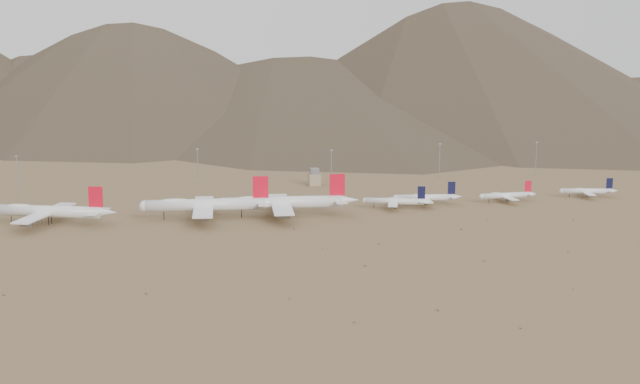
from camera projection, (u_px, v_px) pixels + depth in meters
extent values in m
plane|color=olive|center=(306.00, 223.00, 433.27)|extent=(3000.00, 3000.00, 0.00)
cylinder|color=white|center=(47.00, 211.00, 429.24)|extent=(58.53, 26.89, 6.22)
cone|color=white|center=(107.00, 212.00, 424.40)|extent=(12.10, 9.03, 5.60)
cube|color=white|center=(45.00, 213.00, 429.57)|extent=(28.33, 55.03, 0.78)
cube|color=white|center=(98.00, 212.00, 425.05)|extent=(12.41, 21.53, 0.37)
cube|color=red|center=(96.00, 197.00, 423.82)|extent=(7.52, 3.26, 11.03)
cylinder|color=black|center=(11.00, 220.00, 433.12)|extent=(0.40, 0.40, 4.21)
cylinder|color=black|center=(51.00, 220.00, 431.49)|extent=(0.50, 0.50, 4.21)
cylinder|color=black|center=(49.00, 221.00, 428.47)|extent=(0.50, 0.50, 4.21)
ellipsoid|color=white|center=(20.00, 207.00, 431.15)|extent=(19.67, 11.11, 3.73)
cylinder|color=slate|center=(55.00, 212.00, 440.59)|extent=(6.62, 4.73, 2.80)
cylinder|color=slate|center=(35.00, 220.00, 419.09)|extent=(6.62, 4.73, 2.80)
cylinder|color=slate|center=(63.00, 208.00, 450.26)|extent=(6.62, 4.73, 2.80)
cylinder|color=slate|center=(26.00, 224.00, 409.42)|extent=(6.62, 4.73, 2.80)
cylinder|color=white|center=(206.00, 205.00, 443.22)|extent=(66.26, 12.65, 6.81)
sphere|color=white|center=(145.00, 206.00, 439.18)|extent=(6.67, 6.67, 6.67)
cone|color=white|center=(272.00, 202.00, 447.66)|extent=(12.36, 7.16, 6.13)
cube|color=white|center=(204.00, 207.00, 443.24)|extent=(15.88, 61.12, 0.85)
cube|color=white|center=(263.00, 202.00, 446.98)|extent=(7.95, 23.40, 0.41)
cube|color=red|center=(260.00, 187.00, 445.29)|extent=(8.59, 1.37, 12.08)
cylinder|color=black|center=(164.00, 216.00, 441.40)|extent=(0.44, 0.44, 4.61)
cylinder|color=black|center=(209.00, 214.00, 446.05)|extent=(0.55, 0.55, 4.61)
cylinder|color=black|center=(209.00, 216.00, 442.72)|extent=(0.55, 0.55, 4.61)
ellipsoid|color=white|center=(174.00, 202.00, 440.80)|extent=(21.46, 6.96, 4.09)
cylinder|color=slate|center=(204.00, 206.00, 455.34)|extent=(6.84, 3.64, 3.06)
cylinder|color=slate|center=(203.00, 214.00, 431.73)|extent=(6.84, 3.64, 3.06)
cylinder|color=slate|center=(204.00, 202.00, 465.97)|extent=(6.84, 3.64, 3.06)
cylinder|color=slate|center=(203.00, 218.00, 421.11)|extent=(6.84, 3.64, 3.06)
cylinder|color=white|center=(283.00, 202.00, 449.88)|extent=(67.00, 13.50, 6.89)
sphere|color=white|center=(223.00, 204.00, 446.15)|extent=(6.75, 6.75, 6.75)
cone|color=white|center=(349.00, 200.00, 453.97)|extent=(12.56, 7.36, 6.20)
cube|color=white|center=(281.00, 204.00, 449.91)|extent=(16.70, 61.85, 0.86)
cube|color=white|center=(339.00, 200.00, 453.34)|extent=(8.28, 23.70, 0.41)
cube|color=red|center=(337.00, 185.00, 451.64)|extent=(8.68, 1.48, 12.22)
cylinder|color=black|center=(242.00, 213.00, 448.28)|extent=(0.44, 0.44, 4.67)
cylinder|color=black|center=(285.00, 212.00, 452.72)|extent=(0.56, 0.56, 4.67)
cylinder|color=black|center=(286.00, 213.00, 449.35)|extent=(0.56, 0.56, 4.67)
ellipsoid|color=white|center=(252.00, 200.00, 447.61)|extent=(21.74, 7.27, 4.13)
cylinder|color=slate|center=(279.00, 203.00, 462.16)|extent=(6.94, 3.75, 3.10)
cylinder|color=slate|center=(282.00, 212.00, 438.26)|extent=(6.94, 3.75, 3.10)
cylinder|color=slate|center=(278.00, 200.00, 472.92)|extent=(6.94, 3.75, 3.10)
cylinder|color=slate|center=(284.00, 216.00, 427.50)|extent=(6.94, 3.75, 3.10)
cylinder|color=white|center=(394.00, 201.00, 473.36)|extent=(33.67, 14.41, 3.72)
sphere|color=white|center=(365.00, 201.00, 475.21)|extent=(3.65, 3.65, 3.65)
cone|color=white|center=(427.00, 201.00, 471.25)|extent=(6.91, 5.13, 3.35)
cube|color=white|center=(393.00, 202.00, 473.53)|extent=(14.53, 29.59, 0.46)
cube|color=white|center=(422.00, 201.00, 471.53)|extent=(6.47, 11.56, 0.22)
cube|color=#111233|center=(421.00, 193.00, 470.70)|extent=(4.33, 1.73, 7.34)
cylinder|color=black|center=(374.00, 206.00, 475.20)|extent=(0.39, 0.39, 2.55)
cylinder|color=black|center=(395.00, 206.00, 474.75)|extent=(0.49, 0.49, 2.55)
cylinder|color=black|center=(395.00, 207.00, 472.93)|extent=(0.49, 0.49, 2.55)
cylinder|color=slate|center=(393.00, 201.00, 481.74)|extent=(3.78, 2.68, 1.67)
cylinder|color=slate|center=(393.00, 206.00, 465.65)|extent=(3.78, 2.68, 1.67)
cylinder|color=white|center=(425.00, 198.00, 484.43)|extent=(35.53, 8.44, 3.84)
sphere|color=white|center=(396.00, 198.00, 483.00)|extent=(3.76, 3.76, 3.76)
cone|color=white|center=(457.00, 197.00, 485.98)|extent=(6.76, 4.26, 3.45)
cube|color=white|center=(424.00, 198.00, 484.47)|extent=(9.58, 30.76, 0.48)
cube|color=white|center=(452.00, 196.00, 485.74)|extent=(4.66, 11.83, 0.23)
cube|color=#111233|center=(452.00, 188.00, 484.75)|extent=(4.60, 0.94, 7.57)
cylinder|color=black|center=(405.00, 203.00, 483.99)|extent=(0.40, 0.40, 2.62)
cylinder|color=black|center=(426.00, 202.00, 485.99)|extent=(0.50, 0.50, 2.62)
cylinder|color=black|center=(426.00, 203.00, 484.11)|extent=(0.50, 0.50, 2.62)
cylinder|color=slate|center=(421.00, 197.00, 492.96)|extent=(3.73, 2.17, 1.73)
cylinder|color=slate|center=(427.00, 203.00, 476.32)|extent=(3.73, 2.17, 1.73)
cylinder|color=white|center=(506.00, 195.00, 493.56)|extent=(32.26, 4.41, 3.49)
sphere|color=white|center=(482.00, 197.00, 489.76)|extent=(3.42, 3.42, 3.42)
cone|color=white|center=(532.00, 194.00, 497.77)|extent=(5.88, 3.31, 3.14)
cube|color=white|center=(505.00, 196.00, 493.50)|extent=(5.93, 27.71, 0.44)
cube|color=white|center=(529.00, 194.00, 497.14)|extent=(3.19, 10.56, 0.21)
cube|color=red|center=(528.00, 186.00, 496.14)|extent=(4.19, 0.43, 6.89)
cylinder|color=black|center=(489.00, 201.00, 491.41)|extent=(0.37, 0.37, 2.39)
cylinder|color=black|center=(506.00, 200.00, 495.06)|extent=(0.46, 0.46, 2.39)
cylinder|color=black|center=(507.00, 200.00, 493.39)|extent=(0.46, 0.46, 2.39)
cylinder|color=slate|center=(499.00, 196.00, 501.03)|extent=(3.26, 1.66, 1.57)
cylinder|color=slate|center=(511.00, 200.00, 486.27)|extent=(3.26, 1.66, 1.57)
cylinder|color=white|center=(587.00, 191.00, 509.71)|extent=(31.07, 10.00, 3.37)
sphere|color=white|center=(562.00, 191.00, 509.76)|extent=(3.31, 3.31, 3.31)
cone|color=white|center=(614.00, 191.00, 509.60)|extent=(6.12, 4.17, 3.04)
cube|color=white|center=(586.00, 192.00, 509.80)|extent=(10.61, 27.08, 0.42)
cube|color=white|center=(610.00, 191.00, 509.59)|extent=(4.92, 10.49, 0.20)
cube|color=#111233|center=(610.00, 183.00, 508.78)|extent=(4.01, 1.17, 6.66)
cylinder|color=black|center=(569.00, 195.00, 510.24)|extent=(0.36, 0.36, 2.31)
cylinder|color=black|center=(587.00, 195.00, 511.03)|extent=(0.44, 0.44, 2.31)
cylinder|color=black|center=(588.00, 196.00, 509.37)|extent=(0.44, 0.44, 2.31)
cylinder|color=slate|center=(582.00, 191.00, 517.29)|extent=(3.36, 2.15, 1.52)
cylinder|color=slate|center=(589.00, 195.00, 502.60)|extent=(3.36, 2.15, 1.52)
cube|color=tan|center=(314.00, 180.00, 554.30)|extent=(8.00, 8.00, 8.00)
cube|color=slate|center=(314.00, 171.00, 553.25)|extent=(6.00, 6.00, 4.00)
cylinder|color=gray|center=(18.00, 176.00, 515.77)|extent=(0.50, 0.50, 25.00)
cube|color=gray|center=(16.00, 156.00, 513.53)|extent=(2.00, 0.60, 0.80)
cylinder|color=gray|center=(198.00, 167.00, 553.91)|extent=(0.50, 0.50, 25.00)
cube|color=gray|center=(197.00, 149.00, 551.67)|extent=(2.00, 0.60, 0.80)
cylinder|color=gray|center=(331.00, 169.00, 546.93)|extent=(0.50, 0.50, 25.00)
cube|color=gray|center=(331.00, 150.00, 544.69)|extent=(2.00, 0.60, 0.80)
cylinder|color=gray|center=(439.00, 161.00, 583.69)|extent=(0.50, 0.50, 25.00)
cube|color=gray|center=(440.00, 144.00, 581.45)|extent=(2.00, 0.60, 0.80)
cylinder|color=gray|center=(536.00, 159.00, 594.07)|extent=(0.50, 0.50, 25.00)
cube|color=gray|center=(537.00, 142.00, 591.83)|extent=(2.00, 0.60, 0.80)
ellipsoid|color=brown|center=(573.00, 289.00, 314.38)|extent=(0.60, 0.60, 0.35)
ellipsoid|color=brown|center=(521.00, 328.00, 269.81)|extent=(1.00, 1.00, 0.53)
ellipsoid|color=brown|center=(438.00, 310.00, 288.10)|extent=(0.94, 0.94, 0.80)
ellipsoid|color=brown|center=(146.00, 293.00, 307.86)|extent=(1.01, 1.01, 0.84)
ellipsoid|color=brown|center=(379.00, 243.00, 387.00)|extent=(1.09, 1.09, 0.77)
ellipsoid|color=brown|center=(289.00, 299.00, 301.74)|extent=(0.78, 0.78, 0.48)
ellipsoid|color=brown|center=(322.00, 248.00, 378.73)|extent=(0.57, 0.57, 0.48)
ellipsoid|color=brown|center=(4.00, 295.00, 306.34)|extent=(0.95, 0.95, 0.65)
ellipsoid|color=brown|center=(201.00, 238.00, 398.48)|extent=(0.53, 0.53, 0.27)
ellipsoid|color=brown|center=(573.00, 220.00, 440.53)|extent=(0.82, 0.82, 0.66)
ellipsoid|color=brown|center=(208.00, 234.00, 406.75)|extent=(0.64, 0.64, 0.33)
ellipsoid|color=brown|center=(462.00, 229.00, 418.21)|extent=(0.92, 0.92, 0.78)
ellipsoid|color=brown|center=(355.00, 322.00, 275.32)|extent=(0.80, 0.80, 0.70)
ellipsoid|color=brown|center=(487.00, 221.00, 439.51)|extent=(0.70, 0.70, 0.48)
ellipsoid|color=brown|center=(294.00, 229.00, 419.15)|extent=(1.03, 1.03, 0.64)
ellipsoid|color=brown|center=(568.00, 251.00, 372.06)|extent=(0.87, 0.87, 0.54)
ellipsoid|color=brown|center=(485.00, 261.00, 355.78)|extent=(1.03, 1.03, 0.64)
ellipsoid|color=brown|center=(365.00, 265.00, 347.56)|extent=(1.04, 1.04, 0.87)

